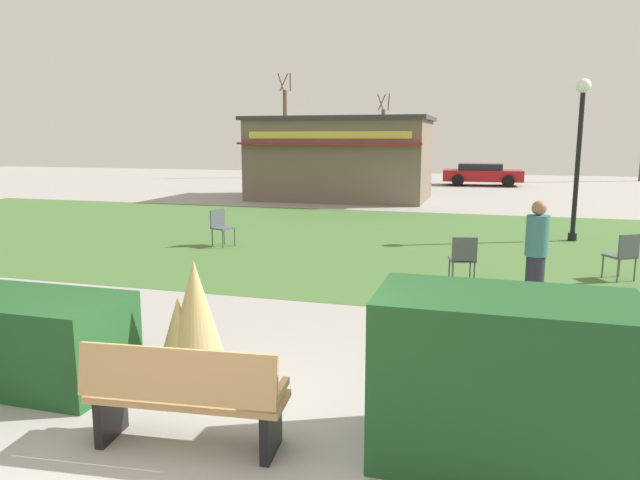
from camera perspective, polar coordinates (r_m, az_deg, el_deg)
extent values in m
cube|color=#446B33|center=(15.14, 7.69, -0.10)|extent=(36.00, 12.00, 0.01)
cube|color=tan|center=(5.30, -12.70, -14.58)|extent=(1.74, 0.64, 0.06)
cube|color=tan|center=(5.01, -13.84, -12.65)|extent=(1.70, 0.29, 0.44)
cube|color=black|center=(5.70, -19.63, -15.59)|extent=(0.12, 0.45, 0.45)
cube|color=black|center=(5.18, -4.77, -17.76)|extent=(0.12, 0.45, 0.45)
cube|color=tan|center=(5.61, -20.57, -12.26)|extent=(0.10, 0.44, 0.06)
cube|color=tan|center=(5.01, -3.92, -14.37)|extent=(0.10, 0.44, 0.06)
cube|color=#1E4C23|center=(7.20, -26.95, -8.55)|extent=(2.25, 1.10, 0.96)
cube|color=#1E4C23|center=(5.08, 17.37, -12.83)|extent=(2.05, 1.10, 1.40)
cone|color=tan|center=(6.66, -11.98, -7.46)|extent=(0.74, 0.74, 1.32)
cone|color=tan|center=(6.73, -13.53, -9.19)|extent=(0.56, 0.56, 0.91)
cylinder|color=black|center=(16.40, 23.28, 0.28)|extent=(0.22, 0.22, 0.20)
cylinder|color=black|center=(16.22, 23.71, 6.40)|extent=(0.12, 0.12, 3.71)
sphere|color=white|center=(16.25, 24.22, 13.50)|extent=(0.36, 0.36, 0.36)
cube|color=#6B5B4C|center=(25.34, 2.05, 7.75)|extent=(7.30, 4.35, 3.30)
cube|color=#333338|center=(25.33, 2.07, 11.66)|extent=(7.60, 4.65, 0.16)
cube|color=maroon|center=(23.04, 0.62, 9.34)|extent=(7.40, 0.36, 0.08)
cube|color=#D8CC4C|center=(23.19, 0.73, 10.16)|extent=(6.57, 0.04, 0.28)
cube|color=#4C5156|center=(14.44, -9.38, 1.15)|extent=(0.58, 0.58, 0.04)
cube|color=#4C5156|center=(14.55, -9.92, 2.08)|extent=(0.21, 0.42, 0.44)
cylinder|color=#4C5156|center=(14.21, -9.43, 0.09)|extent=(0.03, 0.03, 0.45)
cylinder|color=#4C5156|center=(14.46, -8.29, 0.29)|extent=(0.03, 0.03, 0.45)
cylinder|color=#4C5156|center=(14.49, -10.41, 0.25)|extent=(0.03, 0.03, 0.45)
cylinder|color=#4C5156|center=(14.74, -9.29, 0.45)|extent=(0.03, 0.03, 0.45)
cube|color=#4C5156|center=(12.23, 27.08, -1.40)|extent=(0.61, 0.61, 0.04)
cube|color=#4C5156|center=(12.05, 27.80, -0.55)|extent=(0.40, 0.27, 0.44)
cylinder|color=#4C5156|center=(12.54, 27.05, -2.20)|extent=(0.03, 0.03, 0.45)
cylinder|color=#4C5156|center=(12.28, 25.75, -2.33)|extent=(0.03, 0.03, 0.45)
cylinder|color=#4C5156|center=(12.27, 28.25, -2.54)|extent=(0.03, 0.03, 0.45)
cylinder|color=#4C5156|center=(12.01, 26.94, -2.68)|extent=(0.03, 0.03, 0.45)
cube|color=#4C5156|center=(10.91, 13.63, -1.84)|extent=(0.53, 0.53, 0.04)
cube|color=#4C5156|center=(10.67, 13.86, -0.91)|extent=(0.44, 0.13, 0.44)
cylinder|color=#4C5156|center=(11.17, 14.37, -2.78)|extent=(0.03, 0.03, 0.45)
cylinder|color=#4C5156|center=(11.11, 12.44, -2.77)|extent=(0.03, 0.03, 0.45)
cylinder|color=#4C5156|center=(10.81, 14.74, -3.22)|extent=(0.03, 0.03, 0.45)
cylinder|color=#4C5156|center=(10.74, 12.75, -3.22)|extent=(0.03, 0.03, 0.45)
cylinder|color=#23232D|center=(9.60, 20.08, -3.93)|extent=(0.28, 0.28, 0.85)
cylinder|color=#336B66|center=(9.46, 20.35, 0.40)|extent=(0.34, 0.34, 0.62)
sphere|color=#8C6647|center=(9.40, 20.50, 2.93)|extent=(0.22, 0.22, 0.22)
cube|color=black|center=(34.00, 6.72, 6.40)|extent=(4.28, 2.00, 0.60)
cube|color=black|center=(34.00, 6.49, 7.13)|extent=(2.39, 1.70, 0.44)
cylinder|color=black|center=(34.67, 9.15, 6.03)|extent=(0.65, 0.25, 0.64)
cylinder|color=black|center=(32.86, 8.60, 5.83)|extent=(0.65, 0.25, 0.64)
cylinder|color=black|center=(35.20, 4.95, 6.18)|extent=(0.65, 0.25, 0.64)
cylinder|color=black|center=(33.42, 4.18, 5.98)|extent=(0.65, 0.25, 0.64)
cube|color=maroon|center=(33.55, 15.49, 6.06)|extent=(4.27, 1.97, 0.60)
cube|color=black|center=(33.52, 15.27, 6.81)|extent=(2.37, 1.68, 0.44)
cylinder|color=black|center=(34.55, 17.60, 5.68)|extent=(0.65, 0.25, 0.64)
cylinder|color=black|center=(32.71, 17.81, 5.45)|extent=(0.65, 0.25, 0.64)
cylinder|color=black|center=(34.47, 13.26, 5.87)|extent=(0.65, 0.25, 0.64)
cylinder|color=black|center=(32.63, 13.22, 5.65)|extent=(0.65, 0.25, 0.64)
cylinder|color=brown|center=(38.93, -3.38, 10.22)|extent=(0.28, 0.28, 5.61)
cylinder|color=brown|center=(39.08, -2.90, 15.08)|extent=(0.25, 0.58, 1.12)
cylinder|color=brown|center=(39.43, -3.53, 15.02)|extent=(0.54, 0.36, 1.12)
cylinder|color=brown|center=(38.86, -3.84, 15.10)|extent=(0.54, 0.35, 1.12)
cylinder|color=brown|center=(41.81, 6.12, 9.40)|extent=(0.28, 0.28, 4.50)
cylinder|color=brown|center=(41.92, 6.68, 13.16)|extent=(0.25, 0.58, 1.12)
cylinder|color=brown|center=(42.21, 6.03, 13.15)|extent=(0.54, 0.36, 1.12)
cylinder|color=brown|center=(41.61, 5.88, 13.20)|extent=(0.54, 0.35, 1.12)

